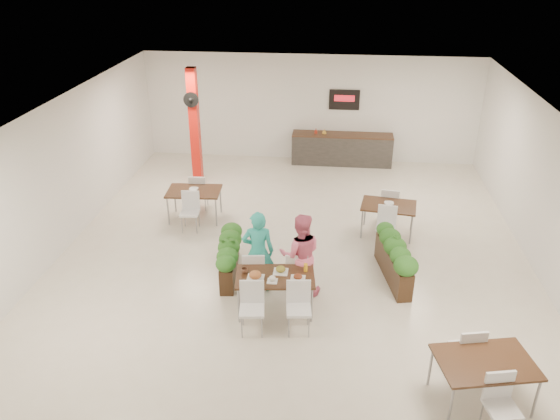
# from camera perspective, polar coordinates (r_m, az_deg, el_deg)

# --- Properties ---
(ground) EXTENTS (12.00, 12.00, 0.00)m
(ground) POSITION_cam_1_polar(r_m,az_deg,el_deg) (11.79, 1.32, -4.89)
(ground) COLOR beige
(ground) RESTS_ON ground
(room_shell) EXTENTS (10.10, 12.10, 3.22)m
(room_shell) POSITION_cam_1_polar(r_m,az_deg,el_deg) (10.90, 1.43, 4.19)
(room_shell) COLOR white
(room_shell) RESTS_ON ground
(red_column) EXTENTS (0.40, 0.41, 3.20)m
(red_column) POSITION_cam_1_polar(r_m,az_deg,el_deg) (15.05, -8.91, 8.69)
(red_column) COLOR red
(red_column) RESTS_ON ground
(service_counter) EXTENTS (3.00, 0.64, 2.20)m
(service_counter) POSITION_cam_1_polar(r_m,az_deg,el_deg) (16.69, 6.48, 6.43)
(service_counter) COLOR #282624
(service_counter) RESTS_ON ground
(main_table) EXTENTS (1.48, 1.75, 0.92)m
(main_table) POSITION_cam_1_polar(r_m,az_deg,el_deg) (9.84, -0.56, -7.46)
(main_table) COLOR #311E10
(main_table) RESTS_ON ground
(diner_man) EXTENTS (0.65, 0.47, 1.68)m
(diner_man) POSITION_cam_1_polar(r_m,az_deg,el_deg) (10.33, -2.31, -4.39)
(diner_man) COLOR teal
(diner_man) RESTS_ON ground
(diner_woman) EXTENTS (0.87, 0.72, 1.66)m
(diner_woman) POSITION_cam_1_polar(r_m,az_deg,el_deg) (10.25, 2.14, -4.67)
(diner_woman) COLOR pink
(diner_woman) RESTS_ON ground
(planter_left) EXTENTS (0.54, 1.69, 0.88)m
(planter_left) POSITION_cam_1_polar(r_m,az_deg,el_deg) (11.02, -5.33, -4.51)
(planter_left) COLOR black
(planter_left) RESTS_ON ground
(planter_right) EXTENTS (0.69, 1.82, 0.96)m
(planter_right) POSITION_cam_1_polar(r_m,az_deg,el_deg) (11.07, 11.82, -4.80)
(planter_right) COLOR black
(planter_right) RESTS_ON ground
(side_table_a) EXTENTS (1.32, 1.64, 0.92)m
(side_table_a) POSITION_cam_1_polar(r_m,az_deg,el_deg) (13.27, -8.96, 1.58)
(side_table_a) COLOR #311E10
(side_table_a) RESTS_ON ground
(side_table_b) EXTENTS (1.32, 1.66, 0.92)m
(side_table_b) POSITION_cam_1_polar(r_m,az_deg,el_deg) (12.63, 11.26, 0.06)
(side_table_b) COLOR #311E10
(side_table_b) RESTS_ON ground
(side_table_c) EXTENTS (1.52, 1.67, 0.92)m
(side_table_c) POSITION_cam_1_polar(r_m,az_deg,el_deg) (8.61, 20.59, -15.11)
(side_table_c) COLOR #311E10
(side_table_c) RESTS_ON ground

